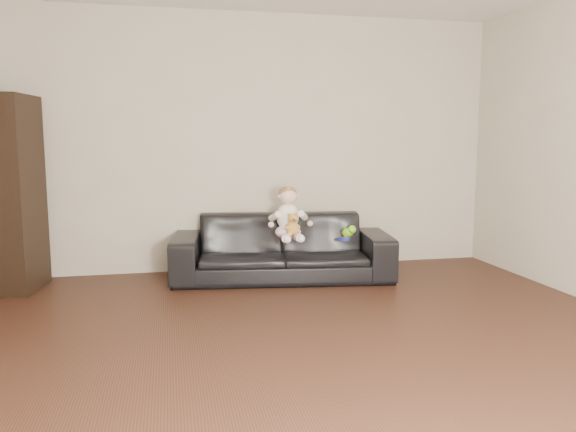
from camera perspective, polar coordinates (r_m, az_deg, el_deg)
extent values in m
plane|color=#371D13|center=(3.38, 4.36, -15.50)|extent=(5.50, 5.50, 0.00)
plane|color=#B6AC99|center=(5.80, -3.27, 7.39)|extent=(5.00, 0.00, 5.00)
imported|color=black|center=(5.43, -0.63, -3.18)|extent=(2.18, 1.08, 0.61)
cube|color=black|center=(5.52, -26.45, 2.02)|extent=(0.52, 0.65, 1.72)
cube|color=silver|center=(5.50, -26.49, 6.05)|extent=(0.22, 0.27, 0.28)
ellipsoid|color=silver|center=(5.32, 0.00, -1.63)|extent=(0.27, 0.24, 0.13)
ellipsoid|color=white|center=(5.31, -0.03, -0.07)|extent=(0.23, 0.20, 0.26)
sphere|color=beige|center=(5.27, 0.00, 2.08)|extent=(0.19, 0.19, 0.17)
ellipsoid|color=#8C603F|center=(5.28, -0.02, 2.37)|extent=(0.19, 0.19, 0.12)
cylinder|color=silver|center=(5.15, -0.19, -2.16)|extent=(0.10, 0.22, 0.08)
cylinder|color=silver|center=(5.18, 0.93, -2.12)|extent=(0.10, 0.22, 0.08)
sphere|color=white|center=(5.05, -0.05, -2.37)|extent=(0.08, 0.08, 0.07)
sphere|color=white|center=(5.07, 1.32, -2.32)|extent=(0.08, 0.08, 0.07)
cylinder|color=white|center=(5.23, -1.35, -0.02)|extent=(0.08, 0.18, 0.11)
cylinder|color=white|center=(5.28, 1.52, 0.06)|extent=(0.08, 0.18, 0.11)
ellipsoid|color=#C18B37|center=(5.15, 0.48, -1.23)|extent=(0.12, 0.10, 0.13)
sphere|color=#C18B37|center=(5.13, 0.52, -0.23)|extent=(0.09, 0.09, 0.08)
sphere|color=#C18B37|center=(5.12, 0.16, 0.13)|extent=(0.04, 0.04, 0.03)
sphere|color=#C18B37|center=(5.14, 0.83, 0.15)|extent=(0.04, 0.04, 0.03)
sphere|color=#593819|center=(5.09, 0.61, -0.39)|extent=(0.04, 0.04, 0.03)
ellipsoid|color=#6ECE18|center=(5.46, 6.07, -1.66)|extent=(0.13, 0.15, 0.09)
sphere|color=orange|center=(5.43, 5.92, -1.88)|extent=(0.07, 0.07, 0.06)
cylinder|color=#1720BF|center=(5.31, 5.72, -2.33)|extent=(0.13, 0.13, 0.02)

